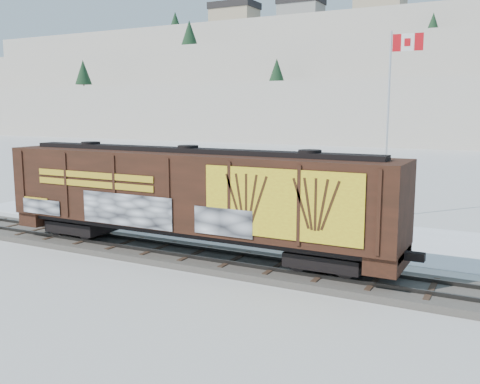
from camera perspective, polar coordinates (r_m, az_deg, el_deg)
The scene contains 9 objects.
ground at distance 23.99m, azimuth -4.78°, elevation -7.21°, with size 500.00×500.00×0.00m, color white.
rail_track at distance 23.95m, azimuth -4.79°, elevation -6.88°, with size 50.00×3.40×0.43m.
parking_strip at distance 30.37m, azimuth 2.90°, elevation -3.75°, with size 40.00×8.00×0.03m, color white.
hillside at distance 159.85m, azimuth 23.86°, elevation 10.83°, with size 360.00×110.00×93.00m.
hopper_railcar at distance 23.51m, azimuth -5.50°, elevation -0.17°, with size 18.63×3.06×4.53m.
flagpole at distance 33.78m, azimuth 15.54°, elevation 4.24°, with size 2.30×0.90×11.18m.
car_silver at distance 33.64m, azimuth -6.48°, elevation -1.11°, with size 1.94×4.82×1.64m, color #A0A3A7.
car_white at distance 29.32m, azimuth 7.35°, elevation -2.54°, with size 1.79×5.14×1.69m, color silver.
car_dark at distance 30.03m, azimuth 8.43°, elevation -2.56°, with size 1.99×4.90×1.42m, color black.
Camera 1 is at (12.53, -19.37, 6.60)m, focal length 40.00 mm.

